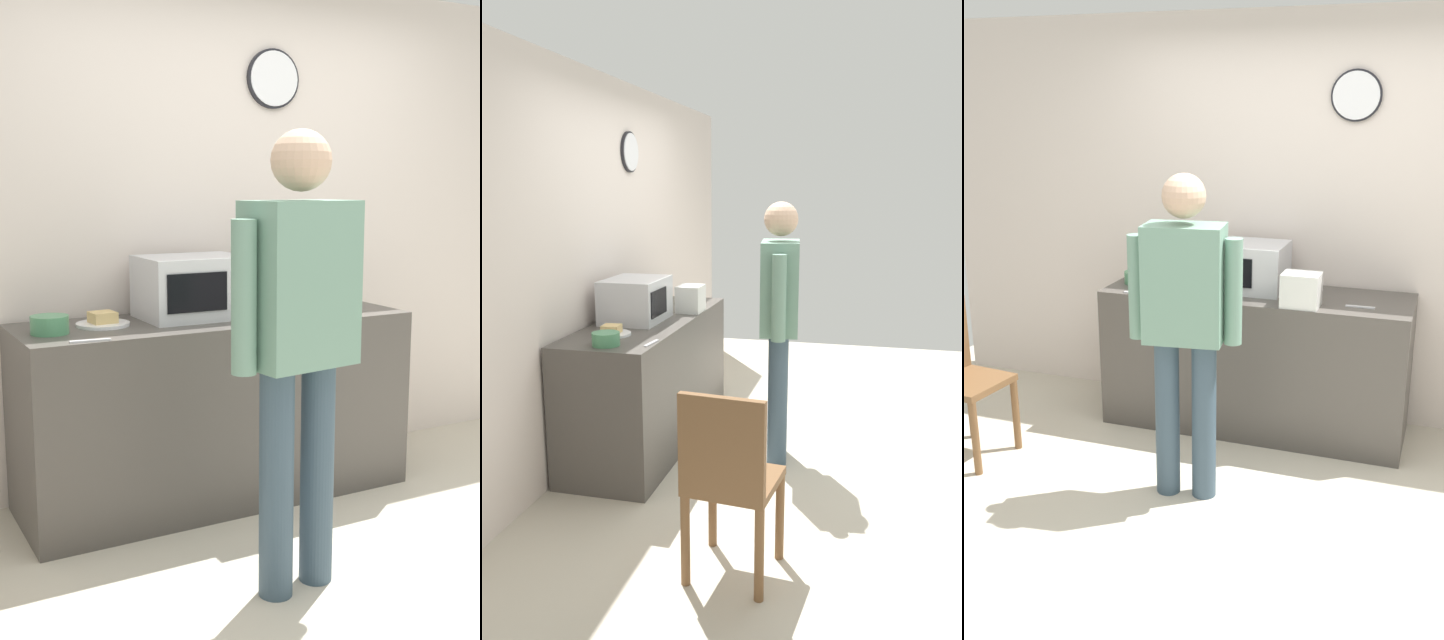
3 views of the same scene
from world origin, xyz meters
TOP-DOWN VIEW (x-y plane):
  - ground_plane at (0.00, 0.00)m, footprint 6.00×6.00m
  - back_wall at (0.00, 1.60)m, footprint 5.40×0.13m
  - kitchen_counter at (-0.26, 1.22)m, footprint 1.92×0.62m
  - microwave at (-0.35, 1.28)m, footprint 0.50×0.39m
  - sandwich_plate at (-0.81, 1.27)m, footprint 0.25×0.25m
  - salad_bowl at (-1.07, 1.19)m, footprint 0.17×0.17m
  - toaster at (0.06, 1.01)m, footprint 0.22×0.18m
  - fork_utensil at (0.40, 1.10)m, footprint 0.17×0.02m
  - spoon_utensil at (-0.97, 0.94)m, footprint 0.17×0.04m
  - person_standing at (-0.38, 0.26)m, footprint 0.59×0.29m
  - wooden_chair at (-1.82, 0.26)m, footprint 0.44×0.44m

SIDE VIEW (x-z plane):
  - ground_plane at x=0.00m, z-range 0.00..0.00m
  - kitchen_counter at x=-0.26m, z-range 0.00..0.91m
  - wooden_chair at x=-1.82m, z-range 0.05..0.99m
  - fork_utensil at x=0.40m, z-range 0.91..0.91m
  - spoon_utensil at x=-0.97m, z-range 0.91..0.91m
  - sandwich_plate at x=-0.81m, z-range 0.89..0.96m
  - salad_bowl at x=-1.07m, z-range 0.91..0.99m
  - toaster at x=0.06m, z-range 0.91..1.11m
  - person_standing at x=-0.38m, z-range 0.15..1.89m
  - microwave at x=-0.35m, z-range 0.91..1.21m
  - back_wall at x=0.00m, z-range 0.00..2.60m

